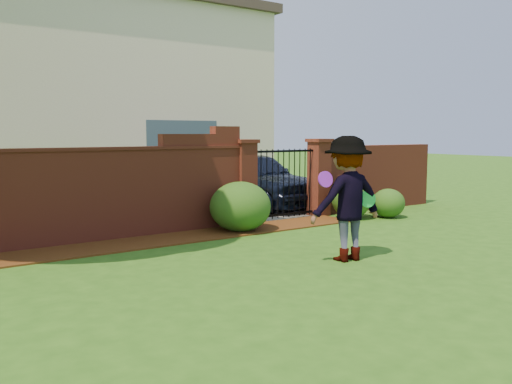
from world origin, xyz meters
TOP-DOWN VIEW (x-y plane):
  - ground at (0.00, 0.00)m, footprint 80.00×80.00m
  - mulch_bed at (-0.95, 3.34)m, footprint 11.10×1.08m
  - brick_wall at (-2.01, 4.00)m, footprint 8.70×0.31m
  - brick_wall_return at (6.60, 4.00)m, footprint 4.00×0.25m
  - pillar_left at (2.40, 4.00)m, footprint 0.50×0.50m
  - pillar_right at (4.60, 4.00)m, footprint 0.50×0.50m
  - iron_gate at (3.50, 4.00)m, footprint 1.78×0.03m
  - driveway at (3.50, 8.00)m, footprint 3.20×8.00m
  - house at (1.00, 12.00)m, footprint 12.40×6.40m
  - car at (4.27, 6.09)m, footprint 2.23×4.64m
  - shrub_left at (1.83, 3.30)m, footprint 1.26×1.26m
  - shrub_middle at (4.90, 3.19)m, footprint 0.96×0.96m
  - shrub_right at (5.73, 2.78)m, footprint 0.78×0.78m
  - man at (1.82, 0.21)m, footprint 1.36×0.89m
  - frisbee_purple at (1.36, 0.24)m, footprint 0.26×0.11m
  - frisbee_green at (2.11, 0.08)m, footprint 0.28×0.16m

SIDE VIEW (x-z plane):
  - ground at x=0.00m, z-range -0.01..0.00m
  - driveway at x=3.50m, z-range 0.00..0.01m
  - mulch_bed at x=-0.95m, z-range 0.00..0.03m
  - shrub_right at x=5.73m, z-range 0.00..0.70m
  - shrub_left at x=1.83m, z-range 0.00..1.03m
  - shrub_middle at x=4.90m, z-range 0.00..1.06m
  - car at x=4.27m, z-range 0.00..1.53m
  - brick_wall_return at x=6.60m, z-range 0.00..1.70m
  - iron_gate at x=3.50m, z-range 0.05..1.65m
  - brick_wall at x=-2.01m, z-range -0.15..2.01m
  - pillar_left at x=2.40m, z-range 0.02..1.90m
  - pillar_right at x=4.60m, z-range 0.02..1.90m
  - frisbee_green at x=2.11m, z-range 0.84..1.12m
  - man at x=1.82m, z-range 0.00..1.98m
  - frisbee_purple at x=1.36m, z-range 1.20..1.44m
  - house at x=1.00m, z-range 0.01..6.31m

